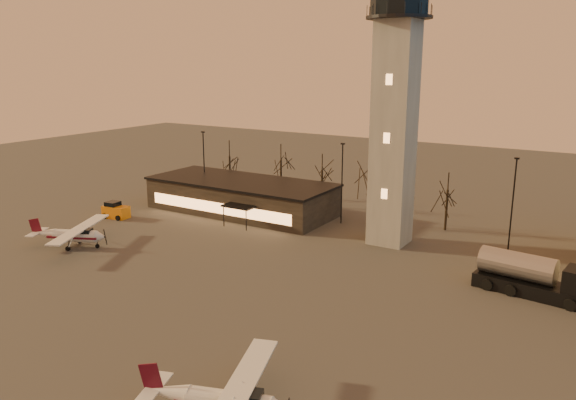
{
  "coord_description": "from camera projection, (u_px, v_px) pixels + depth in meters",
  "views": [
    {
      "loc": [
        21.9,
        -27.16,
        19.85
      ],
      "look_at": [
        -2.88,
        13.0,
        8.12
      ],
      "focal_mm": 35.0,
      "sensor_mm": 36.0,
      "label": 1
    }
  ],
  "objects": [
    {
      "name": "ground",
      "position": [
        224.0,
        359.0,
        38.38
      ],
      "size": [
        220.0,
        220.0,
        0.0
      ],
      "primitive_type": "plane",
      "color": "#3A3736",
      "rests_on": "ground"
    },
    {
      "name": "control_tower",
      "position": [
        396.0,
        95.0,
        59.21
      ],
      "size": [
        6.8,
        6.8,
        32.6
      ],
      "color": "gray",
      "rests_on": "ground"
    },
    {
      "name": "terminal",
      "position": [
        241.0,
        196.0,
        75.48
      ],
      "size": [
        25.4,
        12.2,
        4.3
      ],
      "color": "black",
      "rests_on": "ground"
    },
    {
      "name": "light_poles",
      "position": [
        399.0,
        194.0,
        62.42
      ],
      "size": [
        58.5,
        12.25,
        10.14
      ],
      "color": "black",
      "rests_on": "ground"
    },
    {
      "name": "tree_row",
      "position": [
        321.0,
        166.0,
        76.27
      ],
      "size": [
        37.2,
        9.2,
        8.8
      ],
      "color": "black",
      "rests_on": "ground"
    },
    {
      "name": "cessna_rear",
      "position": [
        77.0,
        238.0,
        61.18
      ],
      "size": [
        9.21,
        11.03,
        3.17
      ],
      "rotation": [
        0.0,
        0.0,
        0.43
      ],
      "color": "silver",
      "rests_on": "ground"
    },
    {
      "name": "fuel_truck",
      "position": [
        532.0,
        279.0,
        48.67
      ],
      "size": [
        9.93,
        4.12,
        3.58
      ],
      "rotation": [
        0.0,
        0.0,
        -0.12
      ],
      "color": "black",
      "rests_on": "ground"
    },
    {
      "name": "service_cart",
      "position": [
        116.0,
        212.0,
        72.79
      ],
      "size": [
        3.53,
        2.45,
        2.12
      ],
      "rotation": [
        0.0,
        0.0,
        0.11
      ],
      "color": "orange",
      "rests_on": "ground"
    }
  ]
}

